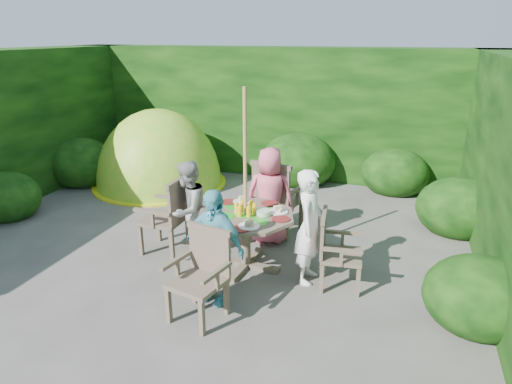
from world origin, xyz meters
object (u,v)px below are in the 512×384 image
(patio_table, at_px, (246,222))
(child_left, at_px, (188,210))
(garden_chair_back, at_px, (276,197))
(garden_chair_left, at_px, (169,214))
(child_front, at_px, (214,246))
(garden_chair_right, at_px, (335,249))
(garden_chair_front, at_px, (202,273))
(parasol_pole, at_px, (245,183))
(dome_tent, at_px, (160,184))
(child_right, at_px, (310,227))
(child_back, at_px, (270,196))

(patio_table, xyz_separation_m, child_left, (-0.80, 0.07, 0.04))
(garden_chair_back, bearing_deg, garden_chair_left, 52.57)
(child_front, bearing_deg, patio_table, 100.91)
(garden_chair_right, bearing_deg, garden_chair_back, 34.20)
(garden_chair_front, distance_m, child_left, 1.38)
(child_left, bearing_deg, garden_chair_left, -93.30)
(patio_table, bearing_deg, garden_chair_right, -5.57)
(patio_table, height_order, garden_chair_front, garden_chair_front)
(parasol_pole, relative_size, dome_tent, 0.75)
(garden_chair_front, xyz_separation_m, dome_tent, (-2.58, 3.67, -0.48))
(garden_chair_left, xyz_separation_m, garden_chair_back, (1.17, 0.99, 0.04))
(child_right, height_order, child_left, child_right)
(parasol_pole, height_order, dome_tent, parasol_pole)
(patio_table, relative_size, child_front, 1.03)
(dome_tent, bearing_deg, child_left, -69.52)
(garden_chair_front, distance_m, child_front, 0.34)
(child_back, bearing_deg, child_right, 120.32)
(parasol_pole, distance_m, child_left, 0.93)
(garden_chair_right, xyz_separation_m, child_front, (-1.17, -0.69, 0.18))
(garden_chair_back, relative_size, dome_tent, 0.36)
(child_left, distance_m, dome_tent, 3.18)
(garden_chair_front, bearing_deg, garden_chair_left, 142.79)
(garden_chair_left, height_order, garden_chair_front, garden_chair_left)
(garden_chair_right, distance_m, child_front, 1.37)
(patio_table, xyz_separation_m, garden_chair_front, (-0.08, -1.10, -0.12))
(child_right, bearing_deg, child_back, 41.68)
(child_back, xyz_separation_m, dome_tent, (-2.72, 1.77, -0.67))
(child_left, bearing_deg, child_right, 87.95)
(garden_chair_right, relative_size, child_front, 0.67)
(garden_chair_back, relative_size, child_front, 0.83)
(patio_table, height_order, child_left, child_left)
(child_left, relative_size, child_back, 0.95)
(patio_table, relative_size, garden_chair_right, 1.54)
(garden_chair_right, xyz_separation_m, child_left, (-1.90, 0.17, 0.18))
(parasol_pole, bearing_deg, child_left, 175.24)
(garden_chair_right, bearing_deg, dome_tent, 48.12)
(garden_chair_right, xyz_separation_m, garden_chair_back, (-1.02, 1.19, 0.11))
(garden_chair_left, distance_m, garden_chair_front, 1.56)
(garden_chair_left, distance_m, child_left, 0.31)
(garden_chair_back, distance_m, child_right, 1.36)
(garden_chair_right, bearing_deg, child_right, 76.04)
(garden_chair_right, height_order, child_front, child_front)
(garden_chair_back, height_order, child_right, child_right)
(patio_table, xyz_separation_m, dome_tent, (-2.66, 2.57, -0.59))
(child_front, bearing_deg, dome_tent, 143.57)
(parasol_pole, relative_size, child_right, 1.63)
(parasol_pole, bearing_deg, child_front, -94.76)
(child_back, bearing_deg, garden_chair_left, 21.30)
(garden_chair_left, xyz_separation_m, child_right, (1.89, -0.16, 0.15))
(garden_chair_right, bearing_deg, garden_chair_front, 123.57)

